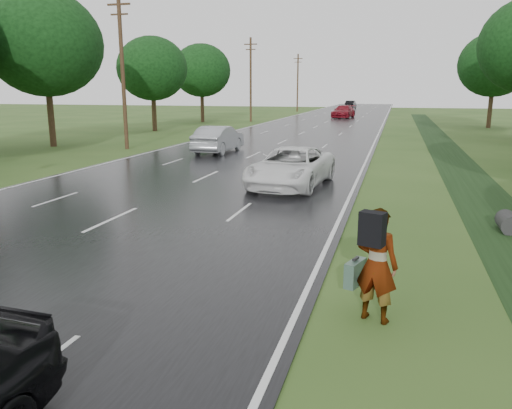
% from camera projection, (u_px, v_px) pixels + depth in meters
% --- Properties ---
extents(road, '(14.00, 180.00, 0.04)m').
position_uv_depth(road, '(311.00, 129.00, 50.05)').
color(road, black).
rests_on(road, ground).
extents(edge_stripe_east, '(0.12, 180.00, 0.01)m').
position_uv_depth(edge_stripe_east, '(380.00, 130.00, 48.27)').
color(edge_stripe_east, silver).
rests_on(edge_stripe_east, road).
extents(edge_stripe_west, '(0.12, 180.00, 0.01)m').
position_uv_depth(edge_stripe_west, '(247.00, 128.00, 51.82)').
color(edge_stripe_west, silver).
rests_on(edge_stripe_west, road).
extents(center_line, '(0.12, 180.00, 0.01)m').
position_uv_depth(center_line, '(311.00, 129.00, 50.05)').
color(center_line, silver).
rests_on(center_line, road).
extents(drainage_ditch, '(2.20, 120.00, 0.56)m').
position_uv_depth(drainage_ditch, '(468.00, 179.00, 22.36)').
color(drainage_ditch, black).
rests_on(drainage_ditch, ground).
extents(utility_pole_mid, '(1.60, 0.26, 10.00)m').
position_uv_depth(utility_pole_mid, '(122.00, 69.00, 32.53)').
color(utility_pole_mid, '#3B2B18').
rests_on(utility_pole_mid, ground).
extents(utility_pole_far, '(1.60, 0.26, 10.00)m').
position_uv_depth(utility_pole_far, '(251.00, 79.00, 60.68)').
color(utility_pole_far, '#3B2B18').
rests_on(utility_pole_far, ground).
extents(utility_pole_distant, '(1.60, 0.26, 10.00)m').
position_uv_depth(utility_pole_distant, '(298.00, 82.00, 88.82)').
color(utility_pole_distant, '#3B2B18').
rests_on(utility_pole_distant, ground).
extents(tree_east_f, '(7.20, 7.20, 9.62)m').
position_uv_depth(tree_east_f, '(495.00, 65.00, 50.59)').
color(tree_east_f, '#3B2B18').
rests_on(tree_east_f, ground).
extents(tree_west_c, '(7.80, 7.80, 10.43)m').
position_uv_depth(tree_west_c, '(44.00, 44.00, 33.67)').
color(tree_west_c, '#3B2B18').
rests_on(tree_west_c, ground).
extents(tree_west_d, '(6.60, 6.60, 8.80)m').
position_uv_depth(tree_west_d, '(152.00, 69.00, 46.84)').
color(tree_west_d, '#3B2B18').
rests_on(tree_west_d, ground).
extents(tree_west_f, '(7.00, 7.00, 9.29)m').
position_uv_depth(tree_west_f, '(201.00, 70.00, 60.06)').
color(tree_west_f, '#3B2B18').
rests_on(tree_west_f, ground).
extents(pedestrian, '(0.98, 1.00, 2.02)m').
position_uv_depth(pedestrian, '(375.00, 263.00, 8.52)').
color(pedestrian, '#A5998C').
rests_on(pedestrian, ground).
extents(white_pickup, '(3.15, 5.92, 1.58)m').
position_uv_depth(white_pickup, '(291.00, 167.00, 20.46)').
color(white_pickup, white).
rests_on(white_pickup, road).
extents(silver_sedan, '(1.86, 5.11, 1.67)m').
position_uv_depth(silver_sedan, '(219.00, 139.00, 31.43)').
color(silver_sedan, '#969A9F').
rests_on(silver_sedan, road).
extents(far_car_red, '(3.16, 6.18, 1.72)m').
position_uv_depth(far_car_red, '(343.00, 111.00, 69.58)').
color(far_car_red, maroon).
rests_on(far_car_red, road).
extents(far_car_dark, '(2.00, 5.03, 1.63)m').
position_uv_depth(far_car_dark, '(351.00, 105.00, 101.57)').
color(far_car_dark, black).
rests_on(far_car_dark, road).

